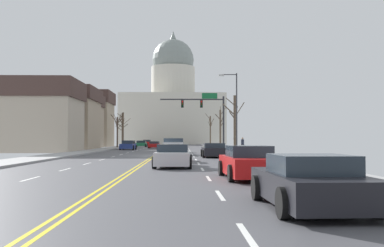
{
  "coord_description": "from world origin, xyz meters",
  "views": [
    {
      "loc": [
        2.43,
        -41.7,
        1.59
      ],
      "look_at": [
        4.2,
        33.26,
        4.11
      ],
      "focal_mm": 41.5,
      "sensor_mm": 36.0,
      "label": 1
    }
  ],
  "objects_px": {
    "sedan_oncoming_00": "(128,145)",
    "pickup_truck_near_01": "(173,147)",
    "sedan_near_04": "(173,156)",
    "sedan_oncoming_03": "(147,143)",
    "sedan_near_05": "(248,163)",
    "sedan_near_02": "(214,150)",
    "bicycle_parked": "(244,150)",
    "pedestrian_00": "(243,144)",
    "sedan_near_00": "(176,148)",
    "sedan_oncoming_02": "(141,144)",
    "sedan_near_06": "(310,183)",
    "sedan_near_03": "(174,154)",
    "street_lamp_right": "(234,106)",
    "signal_gantry": "(206,110)",
    "sedan_oncoming_01": "(154,145)"
  },
  "relations": [
    {
      "from": "sedan_oncoming_02",
      "to": "sedan_near_04",
      "type": "bearing_deg",
      "value": -83.15
    },
    {
      "from": "sedan_oncoming_02",
      "to": "sedan_near_06",
      "type": "bearing_deg",
      "value": -81.91
    },
    {
      "from": "pedestrian_00",
      "to": "sedan_oncoming_00",
      "type": "bearing_deg",
      "value": 134.78
    },
    {
      "from": "pickup_truck_near_01",
      "to": "sedan_oncoming_00",
      "type": "xyz_separation_m",
      "value": [
        -6.69,
        18.88,
        -0.11
      ]
    },
    {
      "from": "signal_gantry",
      "to": "sedan_near_05",
      "type": "xyz_separation_m",
      "value": [
        -0.35,
        -36.86,
        -4.53
      ]
    },
    {
      "from": "pickup_truck_near_01",
      "to": "sedan_oncoming_03",
      "type": "height_order",
      "value": "pickup_truck_near_01"
    },
    {
      "from": "sedan_near_03",
      "to": "pedestrian_00",
      "type": "height_order",
      "value": "pedestrian_00"
    },
    {
      "from": "sedan_near_06",
      "to": "sedan_oncoming_00",
      "type": "bearing_deg",
      "value": 101.22
    },
    {
      "from": "street_lamp_right",
      "to": "sedan_oncoming_02",
      "type": "relative_size",
      "value": 1.76
    },
    {
      "from": "street_lamp_right",
      "to": "pedestrian_00",
      "type": "relative_size",
      "value": 5.32
    },
    {
      "from": "sedan_near_00",
      "to": "signal_gantry",
      "type": "bearing_deg",
      "value": 50.9
    },
    {
      "from": "sedan_oncoming_00",
      "to": "sedan_near_02",
      "type": "bearing_deg",
      "value": -67.95
    },
    {
      "from": "street_lamp_right",
      "to": "sedan_oncoming_02",
      "type": "bearing_deg",
      "value": 108.99
    },
    {
      "from": "street_lamp_right",
      "to": "sedan_near_04",
      "type": "relative_size",
      "value": 1.81
    },
    {
      "from": "sedan_near_00",
      "to": "bicycle_parked",
      "type": "distance_m",
      "value": 10.26
    },
    {
      "from": "pickup_truck_near_01",
      "to": "sedan_oncoming_01",
      "type": "distance_m",
      "value": 29.69
    },
    {
      "from": "sedan_near_02",
      "to": "bicycle_parked",
      "type": "distance_m",
      "value": 5.83
    },
    {
      "from": "sedan_near_06",
      "to": "sedan_oncoming_00",
      "type": "relative_size",
      "value": 1.03
    },
    {
      "from": "sedan_oncoming_00",
      "to": "sedan_oncoming_03",
      "type": "height_order",
      "value": "sedan_oncoming_00"
    },
    {
      "from": "sedan_near_00",
      "to": "sedan_near_02",
      "type": "height_order",
      "value": "sedan_near_02"
    },
    {
      "from": "pedestrian_00",
      "to": "pickup_truck_near_01",
      "type": "bearing_deg",
      "value": -148.29
    },
    {
      "from": "sedan_oncoming_01",
      "to": "sedan_near_00",
      "type": "bearing_deg",
      "value": -80.47
    },
    {
      "from": "sedan_oncoming_00",
      "to": "pickup_truck_near_01",
      "type": "bearing_deg",
      "value": -70.49
    },
    {
      "from": "signal_gantry",
      "to": "sedan_near_00",
      "type": "relative_size",
      "value": 1.78
    },
    {
      "from": "sedan_near_04",
      "to": "sedan_oncoming_03",
      "type": "distance_m",
      "value": 74.16
    },
    {
      "from": "sedan_near_04",
      "to": "bicycle_parked",
      "type": "distance_m",
      "value": 18.72
    },
    {
      "from": "sedan_near_06",
      "to": "sedan_oncoming_03",
      "type": "relative_size",
      "value": 0.96
    },
    {
      "from": "sedan_oncoming_02",
      "to": "pedestrian_00",
      "type": "height_order",
      "value": "pedestrian_00"
    },
    {
      "from": "bicycle_parked",
      "to": "sedan_near_04",
      "type": "bearing_deg",
      "value": -110.16
    },
    {
      "from": "pickup_truck_near_01",
      "to": "sedan_near_05",
      "type": "bearing_deg",
      "value": -82.47
    },
    {
      "from": "sedan_near_05",
      "to": "bicycle_parked",
      "type": "height_order",
      "value": "sedan_near_05"
    },
    {
      "from": "sedan_oncoming_00",
      "to": "sedan_near_00",
      "type": "bearing_deg",
      "value": -61.05
    },
    {
      "from": "sedan_near_03",
      "to": "sedan_oncoming_03",
      "type": "bearing_deg",
      "value": 95.97
    },
    {
      "from": "sedan_near_05",
      "to": "sedan_oncoming_00",
      "type": "distance_m",
      "value": 46.11
    },
    {
      "from": "bicycle_parked",
      "to": "sedan_oncoming_03",
      "type": "bearing_deg",
      "value": 103.62
    },
    {
      "from": "sedan_oncoming_03",
      "to": "pedestrian_00",
      "type": "xyz_separation_m",
      "value": [
        14.3,
        -50.1,
        0.4
      ]
    },
    {
      "from": "pickup_truck_near_01",
      "to": "sedan_oncoming_03",
      "type": "xyz_separation_m",
      "value": [
        -6.84,
        54.71,
        -0.13
      ]
    },
    {
      "from": "sedan_near_02",
      "to": "sedan_oncoming_02",
      "type": "height_order",
      "value": "sedan_near_02"
    },
    {
      "from": "sedan_near_04",
      "to": "pedestrian_00",
      "type": "xyz_separation_m",
      "value": [
        7.12,
        23.71,
        0.4
      ]
    },
    {
      "from": "street_lamp_right",
      "to": "pickup_truck_near_01",
      "type": "distance_m",
      "value": 8.05
    },
    {
      "from": "signal_gantry",
      "to": "sedan_near_02",
      "type": "xyz_separation_m",
      "value": [
        -0.26,
        -17.12,
        -4.57
      ]
    },
    {
      "from": "bicycle_parked",
      "to": "pickup_truck_near_01",
      "type": "bearing_deg",
      "value": 167.34
    },
    {
      "from": "pickup_truck_near_01",
      "to": "signal_gantry",
      "type": "bearing_deg",
      "value": 70.55
    },
    {
      "from": "sedan_oncoming_01",
      "to": "sedan_oncoming_03",
      "type": "xyz_separation_m",
      "value": [
        -3.19,
        25.24,
        0.07
      ]
    },
    {
      "from": "pedestrian_00",
      "to": "bicycle_parked",
      "type": "distance_m",
      "value": 6.2
    },
    {
      "from": "sedan_near_00",
      "to": "sedan_near_03",
      "type": "relative_size",
      "value": 1.02
    },
    {
      "from": "sedan_near_00",
      "to": "sedan_oncoming_02",
      "type": "height_order",
      "value": "sedan_oncoming_02"
    },
    {
      "from": "sedan_near_05",
      "to": "sedan_oncoming_03",
      "type": "distance_m",
      "value": 81.47
    },
    {
      "from": "sedan_near_02",
      "to": "sedan_near_06",
      "type": "height_order",
      "value": "sedan_near_06"
    },
    {
      "from": "sedan_near_04",
      "to": "pedestrian_00",
      "type": "bearing_deg",
      "value": 73.28
    }
  ]
}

